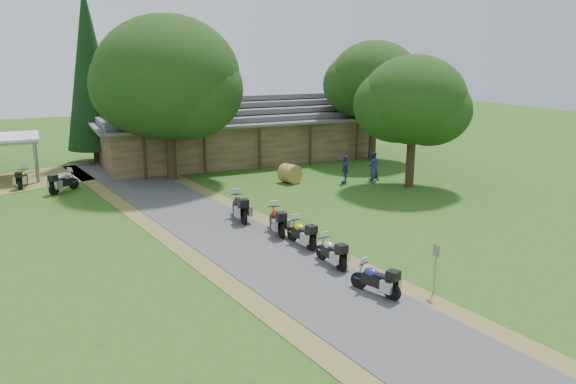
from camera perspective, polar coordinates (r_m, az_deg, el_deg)
name	(u,v)px	position (r m, az deg, el deg)	size (l,w,h in m)	color
ground	(311,284)	(20.50, 2.34, -9.34)	(120.00, 120.00, 0.00)	#2B5417
driveway	(257,251)	(23.69, -3.22, -6.03)	(46.00, 46.00, 0.00)	#404042
lodge	(237,127)	(43.61, -5.17, 6.60)	(21.40, 9.40, 4.90)	brown
motorcycle_row_a	(375,278)	(19.67, 8.88, -8.64)	(1.78, 0.58, 1.22)	#222A9A
motorcycle_row_b	(331,251)	(22.01, 4.41, -5.96)	(1.80, 0.59, 1.23)	#ACAEB4
motorcycle_row_c	(302,232)	(24.07, 1.38, -4.08)	(1.85, 0.61, 1.27)	gold
motorcycle_row_d	(277,219)	(25.75, -1.13, -2.73)	(2.00, 0.65, 1.37)	#C01B02
motorcycle_row_e	(239,206)	(27.81, -4.95, -1.42)	(2.10, 0.68, 1.44)	black
motorcycle_carport_a	(22,177)	(38.08, -25.38, 1.37)	(1.82, 0.59, 1.24)	#D4CA05
motorcycle_carport_b	(64,181)	(35.75, -21.84, 1.05)	(1.98, 0.65, 1.35)	slate
person_a	(374,169)	(35.76, 8.71, 2.36)	(0.54, 0.39, 1.89)	navy
person_b	(373,164)	(36.61, 8.61, 2.87)	(0.62, 0.45, 2.18)	navy
person_c	(345,167)	(35.52, 5.82, 2.55)	(0.60, 0.43, 2.10)	navy
hay_bale	(290,173)	(35.58, 0.20, 1.89)	(1.19, 1.19, 1.09)	olive
sign_post	(435,269)	(20.03, 14.72, -7.61)	(0.32, 0.05, 1.80)	gray
oak_lodge_left	(168,98)	(36.59, -12.07, 9.32)	(9.15, 9.15, 10.52)	black
oak_lodge_right	(374,96)	(43.01, 8.73, 9.66)	(6.74, 6.74, 9.79)	black
oak_driveway	(413,117)	(34.70, 12.56, 7.44)	(6.26, 6.26, 8.60)	black
cedar_near	(90,75)	(44.03, -19.47, 11.11)	(3.98, 3.98, 12.81)	black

